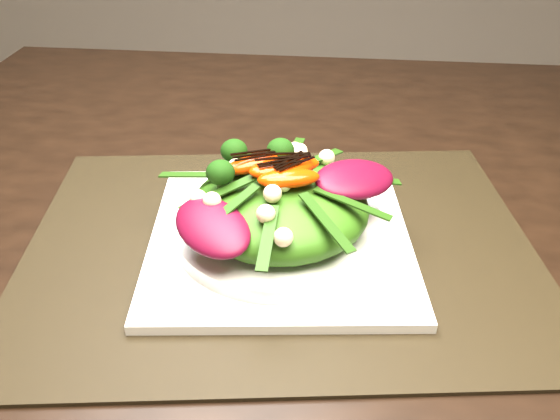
# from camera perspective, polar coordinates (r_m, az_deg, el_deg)

# --- Properties ---
(dining_table) EXTENTS (1.60, 0.90, 0.75)m
(dining_table) POSITION_cam_1_polar(r_m,az_deg,el_deg) (0.81, 16.08, 1.82)
(dining_table) COLOR black
(dining_table) RESTS_ON floor
(placemat) EXTENTS (0.59, 0.48, 0.00)m
(placemat) POSITION_cam_1_polar(r_m,az_deg,el_deg) (0.64, 0.00, -3.30)
(placemat) COLOR black
(placemat) RESTS_ON dining_table
(plate_base) EXTENTS (0.30, 0.30, 0.01)m
(plate_base) POSITION_cam_1_polar(r_m,az_deg,el_deg) (0.64, 0.00, -2.77)
(plate_base) COLOR white
(plate_base) RESTS_ON placemat
(salad_bowl) EXTENTS (0.26, 0.26, 0.02)m
(salad_bowl) POSITION_cam_1_polar(r_m,az_deg,el_deg) (0.63, 0.00, -1.77)
(salad_bowl) COLOR silver
(salad_bowl) RESTS_ON plate_base
(lettuce_mound) EXTENTS (0.19, 0.19, 0.06)m
(lettuce_mound) POSITION_cam_1_polar(r_m,az_deg,el_deg) (0.61, 0.00, 0.35)
(lettuce_mound) COLOR #315D11
(lettuce_mound) RESTS_ON salad_bowl
(radicchio_leaf) EXTENTS (0.11, 0.10, 0.02)m
(radicchio_leaf) POSITION_cam_1_polar(r_m,az_deg,el_deg) (0.61, 7.21, 2.99)
(radicchio_leaf) COLOR #490719
(radicchio_leaf) RESTS_ON lettuce_mound
(orange_segment) EXTENTS (0.07, 0.04, 0.02)m
(orange_segment) POSITION_cam_1_polar(r_m,az_deg,el_deg) (0.62, -1.58, 4.87)
(orange_segment) COLOR red
(orange_segment) RESTS_ON lettuce_mound
(broccoli_floret) EXTENTS (0.04, 0.04, 0.04)m
(broccoli_floret) POSITION_cam_1_polar(r_m,az_deg,el_deg) (0.61, -4.64, 5.10)
(broccoli_floret) COLOR #0E3309
(broccoli_floret) RESTS_ON lettuce_mound
(macadamia_nut) EXTENTS (0.02, 0.02, 0.02)m
(macadamia_nut) POSITION_cam_1_polar(r_m,az_deg,el_deg) (0.56, 1.68, 1.12)
(macadamia_nut) COLOR #F7E8AE
(macadamia_nut) RESTS_ON lettuce_mound
(balsamic_drizzle) EXTENTS (0.05, 0.01, 0.00)m
(balsamic_drizzle) POSITION_cam_1_polar(r_m,az_deg,el_deg) (0.62, -1.59, 5.61)
(balsamic_drizzle) COLOR black
(balsamic_drizzle) RESTS_ON orange_segment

